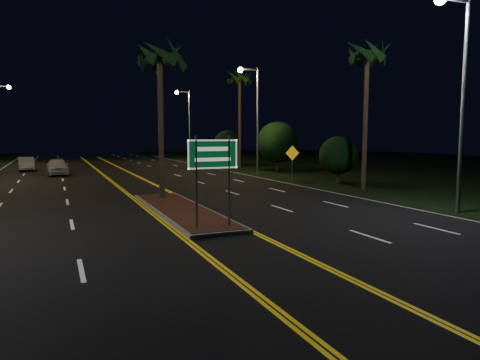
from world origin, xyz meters
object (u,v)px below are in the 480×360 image
shrub_near (338,155)px  shrub_mid (277,142)px  median_island (181,210)px  streetlight_right_mid (254,108)px  palm_right_far (240,79)px  highway_sign (213,163)px  car_far (26,163)px  streetlight_right_far (186,117)px  car_near (57,165)px  shrub_far (227,144)px  warning_sign (292,158)px  streetlight_right_near (458,80)px  palm_median (160,56)px  palm_right_near (367,54)px

shrub_near → shrub_mid: (0.50, 10.00, 0.78)m
median_island → shrub_mid: (14.00, 17.00, 2.64)m
streetlight_right_mid → palm_right_far: bearing=74.7°
highway_sign → car_far: highway_sign is taller
streetlight_right_mid → streetlight_right_far: size_ratio=1.00×
streetlight_right_mid → car_near: (-15.43, 6.48, -4.81)m
highway_sign → shrub_far: 35.96m
streetlight_right_mid → warning_sign: size_ratio=3.45×
streetlight_right_near → palm_median: (-10.61, 8.50, 1.62)m
palm_right_far → shrub_mid: bearing=-78.7°
car_far → shrub_near: bearing=-48.9°
highway_sign → median_island: bearing=90.0°
palm_right_near → car_near: palm_right_near is taller
median_island → streetlight_right_far: (10.61, 35.00, 5.57)m
highway_sign → car_far: bearing=103.3°
shrub_mid → shrub_near: bearing=-92.9°
streetlight_right_near → shrub_mid: bearing=81.2°
shrub_mid → shrub_far: 12.01m
palm_median → car_near: size_ratio=1.64×
palm_right_far → warning_sign: 15.57m
shrub_near → palm_right_far: bearing=92.5°
median_island → palm_median: bearing=90.0°
streetlight_right_far → median_island: bearing=-106.9°
streetlight_right_near → palm_right_far: size_ratio=0.87×
palm_median → car_far: 26.20m
streetlight_right_near → palm_right_near: 8.61m
warning_sign → shrub_mid: bearing=72.6°
highway_sign → warning_sign: size_ratio=1.23×
shrub_mid → shrub_far: shrub_mid is taller
streetlight_right_mid → palm_median: streetlight_right_mid is taller
shrub_near → warning_sign: 3.37m
streetlight_right_mid → palm_right_far: size_ratio=0.87×
streetlight_right_near → streetlight_right_far: bearing=90.0°
streetlight_right_near → streetlight_right_far: (0.00, 40.00, 0.00)m
median_island → shrub_far: size_ratio=2.59×
highway_sign → shrub_mid: size_ratio=0.69×
warning_sign → palm_median: bearing=-149.0°
palm_right_far → shrub_far: (1.00, 6.00, -6.81)m
shrub_near → shrub_far: shrub_far is taller
shrub_mid → streetlight_right_mid: bearing=-149.4°
highway_sign → streetlight_right_near: 11.13m
median_island → shrub_near: 15.32m
palm_right_near → streetlight_right_near: bearing=-103.3°
highway_sign → shrub_mid: (14.00, 21.20, 0.32)m
streetlight_right_far → shrub_near: bearing=-84.1°
streetlight_right_far → shrub_mid: (3.39, -18.00, -2.93)m
shrub_near → warning_sign: (-2.33, 2.42, -0.24)m
shrub_mid → palm_right_far: bearing=101.3°
streetlight_right_far → car_far: streetlight_right_far is taller
palm_right_far → median_island: bearing=-119.1°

